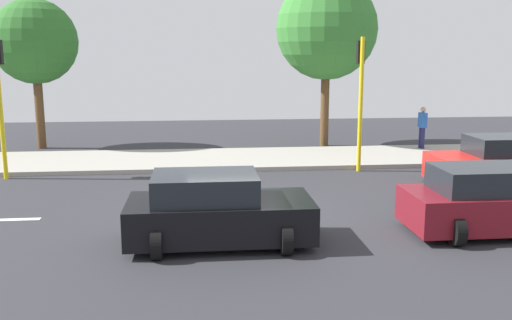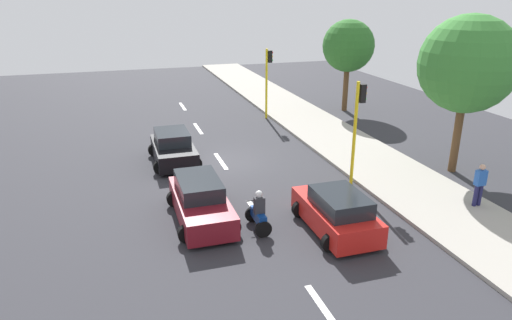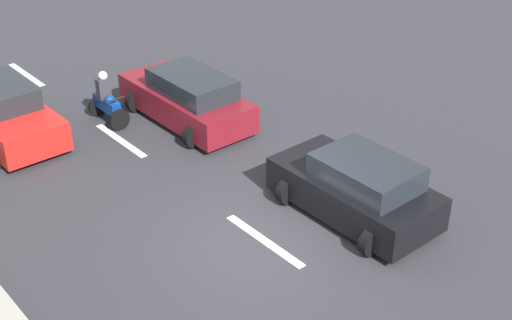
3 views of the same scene
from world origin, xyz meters
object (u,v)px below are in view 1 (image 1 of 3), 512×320
car_red (497,163)px  pedestrian_near_signal (422,126)px  car_maroon (500,202)px  street_tree_south (327,29)px  traffic_light_midblock (0,87)px  traffic_light_corner (360,85)px  car_black (217,211)px  street_tree_north (35,42)px

car_red → pedestrian_near_signal: bearing=-0.4°
car_red → car_maroon: size_ratio=0.88×
street_tree_south → traffic_light_midblock: bearing=114.1°
street_tree_south → car_maroon: bearing=-173.9°
car_maroon → pedestrian_near_signal: bearing=-12.8°
traffic_light_corner → car_red: bearing=-126.2°
car_black → car_red: (4.44, -8.65, -0.00)m
car_red → traffic_light_midblock: 15.57m
car_black → car_maroon: (0.11, -6.35, 0.00)m
car_maroon → traffic_light_midblock: 14.81m
traffic_light_midblock → car_maroon: bearing=-118.3°
pedestrian_near_signal → street_tree_north: bearing=81.0°
traffic_light_midblock → street_tree_south: bearing=-65.9°
car_maroon → traffic_light_corner: bearing=10.4°
traffic_light_midblock → street_tree_south: (5.18, -11.59, 2.01)m
car_maroon → street_tree_north: street_tree_north is taller
street_tree_south → traffic_light_corner: bearing=-179.8°
car_red → traffic_light_corner: (2.62, 3.57, 2.22)m
car_red → street_tree_south: (7.80, 3.60, 4.23)m
car_black → car_maroon: bearing=-89.0°
street_tree_north → street_tree_south: (-0.64, -12.01, 0.53)m
traffic_light_corner → street_tree_north: bearing=64.2°
street_tree_north → pedestrian_near_signal: bearing=-99.0°
car_black → traffic_light_corner: traffic_light_corner is taller
car_red → car_maroon: same height
traffic_light_corner → traffic_light_midblock: same height
car_maroon → street_tree_north: size_ratio=0.71×
street_tree_north → street_tree_south: size_ratio=0.87×
traffic_light_corner → traffic_light_midblock: (0.00, 11.61, 0.00)m
pedestrian_near_signal → traffic_light_midblock: 15.71m
car_black → traffic_light_corner: bearing=-35.7°
car_black → street_tree_south: (12.24, -5.06, 4.23)m
car_red → traffic_light_midblock: (2.62, 15.19, 2.22)m
traffic_light_midblock → street_tree_north: 6.02m
pedestrian_near_signal → traffic_light_corner: traffic_light_corner is taller
car_maroon → traffic_light_midblock: traffic_light_midblock is taller
car_black → pedestrian_near_signal: 13.57m
car_maroon → pedestrian_near_signal: (10.30, -2.34, 0.35)m
car_maroon → street_tree_south: (12.13, 1.29, 4.23)m
car_black → car_maroon: size_ratio=0.89×
car_red → traffic_light_corner: traffic_light_corner is taller
pedestrian_near_signal → street_tree_north: street_tree_north is taller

